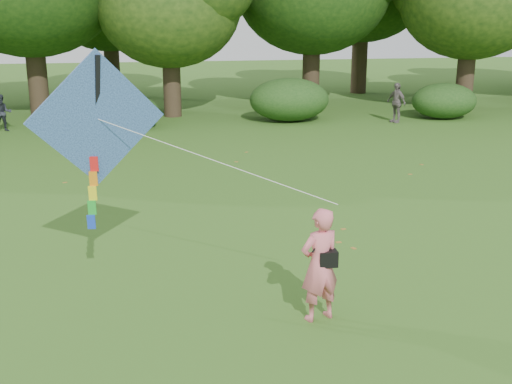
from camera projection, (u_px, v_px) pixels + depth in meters
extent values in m
plane|color=#265114|center=(341.00, 306.00, 10.89)|extent=(100.00, 100.00, 0.00)
imported|color=#E36A77|center=(320.00, 265.00, 10.20)|extent=(0.79, 0.64, 1.89)
imported|color=#272B35|center=(2.00, 113.00, 25.75)|extent=(0.83, 0.71, 1.50)
imported|color=slate|center=(396.00, 103.00, 27.72)|extent=(0.82, 1.09, 1.72)
cube|color=black|center=(328.00, 258.00, 10.15)|extent=(0.30, 0.20, 0.26)
cylinder|color=black|center=(321.00, 237.00, 10.02)|extent=(0.33, 0.14, 0.47)
cube|color=#24599D|center=(97.00, 119.00, 10.70)|extent=(2.24, 0.79, 2.34)
cube|color=black|center=(97.00, 118.00, 10.73)|extent=(0.28, 0.46, 2.12)
cylinder|color=white|center=(213.00, 160.00, 10.30)|extent=(3.69, 1.81, 1.15)
cube|color=red|center=(94.00, 164.00, 10.92)|extent=(0.14, 0.06, 0.26)
cube|color=orange|center=(93.00, 179.00, 10.99)|extent=(0.14, 0.06, 0.26)
cube|color=yellow|center=(93.00, 193.00, 11.06)|extent=(0.14, 0.06, 0.26)
cube|color=green|center=(92.00, 208.00, 11.13)|extent=(0.14, 0.06, 0.26)
cube|color=blue|center=(91.00, 222.00, 11.19)|extent=(0.14, 0.06, 0.26)
cylinder|color=#3A2D1E|center=(37.00, 74.00, 28.97)|extent=(0.88, 0.88, 3.85)
cylinder|color=#3A2D1E|center=(172.00, 82.00, 29.07)|extent=(0.80, 0.80, 3.15)
ellipsoid|color=#1E3F11|center=(169.00, 5.00, 28.13)|extent=(6.40, 6.40, 5.44)
cylinder|color=#3A2D1E|center=(311.00, 69.00, 32.00)|extent=(0.86, 0.86, 3.67)
cylinder|color=#3A2D1E|center=(465.00, 74.00, 30.77)|extent=(0.83, 0.83, 3.43)
cylinder|color=#3A2D1E|center=(112.00, 64.00, 35.64)|extent=(0.84, 0.84, 3.50)
cylinder|color=#3A2D1E|center=(359.00, 58.00, 36.84)|extent=(0.90, 0.90, 4.02)
ellipsoid|color=#264919|center=(126.00, 112.00, 26.25)|extent=(2.66, 2.09, 1.42)
ellipsoid|color=#264919|center=(289.00, 100.00, 28.05)|extent=(3.50, 2.75, 1.88)
ellipsoid|color=#264919|center=(444.00, 101.00, 28.73)|extent=(2.94, 2.31, 1.58)
cube|color=olive|center=(236.00, 162.00, 20.89)|extent=(0.14, 0.13, 0.01)
cube|color=olive|center=(339.00, 242.00, 13.80)|extent=(0.13, 0.09, 0.01)
cube|color=olive|center=(246.00, 152.00, 22.27)|extent=(0.14, 0.14, 0.01)
cube|color=olive|center=(343.00, 229.00, 14.62)|extent=(0.14, 0.12, 0.01)
cube|color=olive|center=(354.00, 248.00, 13.46)|extent=(0.12, 0.14, 0.01)
cube|color=olive|center=(410.00, 174.00, 19.36)|extent=(0.14, 0.11, 0.01)
cube|color=olive|center=(65.00, 183.00, 18.45)|extent=(0.14, 0.13, 0.01)
cube|color=olive|center=(422.00, 164.00, 20.54)|extent=(0.13, 0.14, 0.01)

